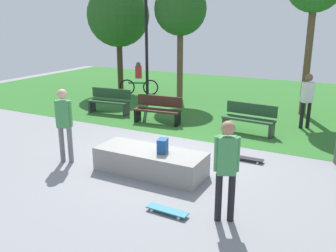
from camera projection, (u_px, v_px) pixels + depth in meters
ground_plane at (165, 159)px, 9.29m from camera, size 28.00×28.00×0.00m
grass_lawn at (250, 100)px, 15.99m from camera, size 26.60×12.25×0.01m
concrete_ledge at (150, 162)px, 8.39m from camera, size 2.53×0.97×0.55m
backpack_on_ledge at (163, 146)px, 8.12m from camera, size 0.26×0.32×0.32m
skater_performing_trick at (227, 163)px, 6.18m from camera, size 0.40×0.31×1.81m
skater_watching at (64, 120)px, 8.83m from camera, size 0.42×0.28×1.82m
skateboard_by_ledge at (167, 210)px, 6.68m from camera, size 0.81×0.23×0.08m
skateboard_spare at (247, 158)px, 9.15m from camera, size 0.80×0.20×0.08m
park_bench_near_lamppost at (249, 118)px, 11.27m from camera, size 1.63×0.60×0.91m
park_bench_by_oak at (109, 100)px, 13.67m from camera, size 1.64×0.62×0.91m
park_bench_far_right at (158, 109)px, 12.37m from camera, size 1.64×0.62×0.91m
tree_slender_maple at (118, 16)px, 17.09m from camera, size 2.89×2.89×4.99m
tree_broad_elm at (180, 10)px, 14.96m from camera, size 2.14×2.14×4.85m
lamp_post at (146, 34)px, 14.75m from camera, size 0.28×0.28×4.65m
pedestrian_with_backpack at (307, 96)px, 11.63m from camera, size 0.43×0.44×1.76m
cyclist_on_bicycle at (139, 81)px, 17.05m from camera, size 1.70×0.77×1.52m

